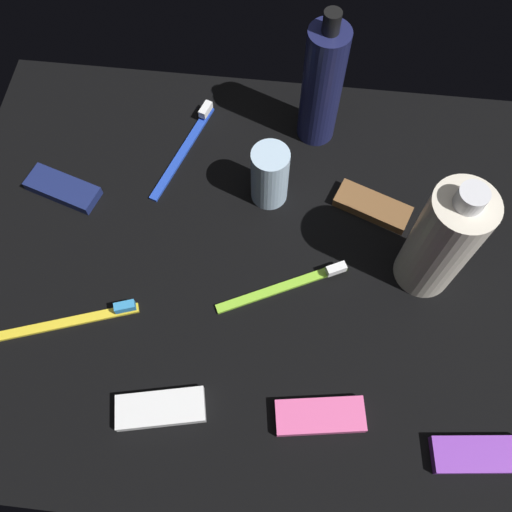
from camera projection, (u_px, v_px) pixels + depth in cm
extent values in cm
cube|color=black|center=(256.00, 267.00, 73.75)|extent=(84.00, 64.00, 1.20)
cylinder|color=#1A1E4A|center=(322.00, 87.00, 74.02)|extent=(5.47, 5.47, 18.88)
cylinder|color=black|center=(332.00, 22.00, 64.21)|extent=(2.20, 2.20, 2.80)
cylinder|color=silver|center=(442.00, 242.00, 64.80)|extent=(7.40, 7.40, 17.71)
cylinder|color=silver|center=(472.00, 198.00, 55.79)|extent=(3.20, 3.20, 2.20)
cylinder|color=silver|center=(270.00, 176.00, 73.54)|extent=(5.08, 5.08, 9.57)
cube|color=#8CD133|center=(282.00, 287.00, 71.44)|extent=(16.67, 9.04, 0.90)
cube|color=white|center=(336.00, 265.00, 71.57)|extent=(2.82, 2.14, 1.20)
cube|color=yellow|center=(67.00, 322.00, 69.42)|extent=(17.41, 6.98, 0.90)
cube|color=#338CCC|center=(125.00, 307.00, 69.17)|extent=(2.82, 1.89, 1.20)
cube|color=blue|center=(183.00, 151.00, 80.50)|extent=(6.90, 17.44, 0.90)
cube|color=white|center=(206.00, 110.00, 82.43)|extent=(1.87, 2.82, 1.20)
cube|color=purple|center=(478.00, 455.00, 62.41)|extent=(10.79, 5.17, 1.50)
cube|color=white|center=(161.00, 409.00, 64.58)|extent=(11.01, 6.13, 1.50)
cube|color=navy|center=(63.00, 189.00, 77.42)|extent=(11.12, 6.96, 1.50)
cube|color=brown|center=(372.00, 206.00, 76.19)|extent=(11.14, 7.46, 1.50)
cube|color=#E55999|center=(320.00, 416.00, 64.22)|extent=(10.90, 5.59, 1.50)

